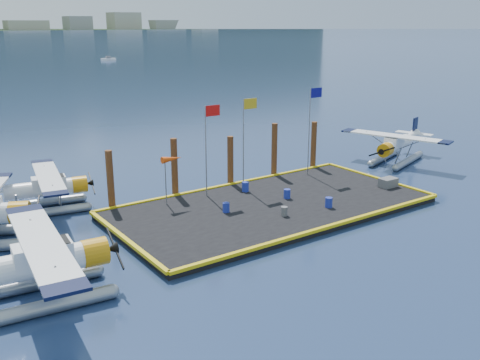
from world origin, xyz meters
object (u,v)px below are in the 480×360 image
Objects in this scene: piling_1 at (175,169)px; piling_3 at (274,152)px; drum_3 at (284,211)px; flagpole_red at (208,137)px; drum_5 at (245,187)px; seaplane_c at (44,191)px; crate at (388,182)px; drum_0 at (226,207)px; seaplane_a at (34,269)px; seaplane_d at (396,147)px; windsock at (172,160)px; piling_0 at (110,182)px; drum_1 at (329,202)px; piling_4 at (313,147)px; drum_2 at (287,194)px; flagpole_blue at (312,118)px; piling_2 at (230,162)px; flagpole_yellow at (246,130)px.

piling_1 is 8.50m from piling_3.
drum_3 is 0.09× the size of flagpole_red.
flagpole_red is at bearing 163.67° from drum_5.
crate is (20.91, -9.78, -0.64)m from seaplane_c.
drum_5 is 0.54× the size of crate.
piling_3 reaches higher than drum_5.
flagpole_red reaches higher than drum_5.
drum_3 is 5.29m from drum_5.
drum_0 is 5.13m from flagpole_red.
seaplane_d is at bearing 107.85° from seaplane_a.
piling_0 reaches higher than windsock.
drum_5 is 9.05m from piling_0.
piling_4 reaches higher than drum_1.
piling_0 is (-11.01, 7.97, 1.28)m from drum_1.
piling_4 is at bearing 23.19° from drum_0.
seaplane_a reaches higher than crate.
drum_1 is at bearing -50.75° from piling_1.
seaplane_d reaches higher than drum_0.
drum_0 is 12.42m from crate.
seaplane_c is 2.09× the size of piling_1.
piling_4 is at bearing 0.00° from piling_3.
seaplane_a is 1.17× the size of seaplane_c.
piling_1 is (-5.53, 5.11, 1.39)m from drum_2.
drum_1 is 0.20× the size of windsock.
flagpole_red is (-2.45, 0.72, 3.66)m from drum_5.
windsock is (-14.03, 5.61, 2.52)m from crate.
flagpole_blue reaches higher than piling_2.
piling_1 is at bearing 137.25° from drum_2.
flagpole_red is (-1.57, 5.94, 3.72)m from drum_3.
piling_4 reaches higher than drum_2.
seaplane_d is at bearing 8.61° from drum_0.
piling_0 reaches higher than drum_5.
windsock is at bearing 69.07° from seaplane_c.
piling_0 reaches higher than crate.
drum_0 is at bearing -81.23° from piling_1.
flagpole_blue reaches higher than seaplane_a.
piling_4 is at bearing 0.00° from piling_1.
flagpole_red is at bearing 180.00° from flagpole_blue.
drum_2 is at bearing -42.57° from flagpole_red.
drum_5 is (-15.78, -0.19, -0.69)m from seaplane_d.
drum_1 is (18.03, 0.96, -0.87)m from seaplane_a.
piling_2 reaches higher than drum_5.
seaplane_d is at bearing 18.00° from drum_3.
crate is (7.47, -2.10, 0.00)m from drum_2.
drum_3 is (11.19, -10.11, -0.68)m from seaplane_c.
drum_3 is 11.98m from piling_4.
piling_4 reaches higher than seaplane_d.
flagpole_yellow is at bearing 76.51° from drum_3.
piling_1 is (-1.71, 1.60, -2.30)m from flagpole_red.
drum_0 is 6.37m from piling_2.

